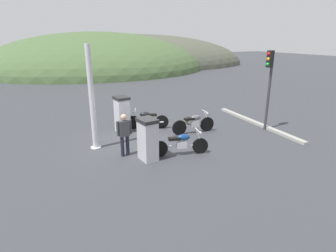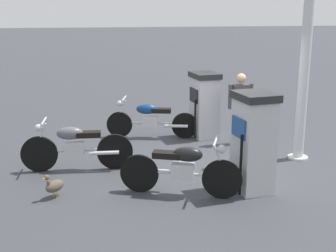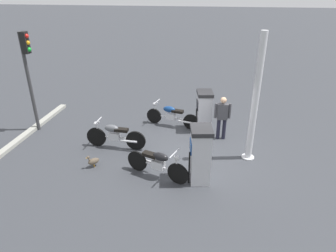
{
  "view_description": "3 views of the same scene",
  "coord_description": "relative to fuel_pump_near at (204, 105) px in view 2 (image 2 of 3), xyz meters",
  "views": [
    {
      "loc": [
        -3.36,
        -10.1,
        4.13
      ],
      "look_at": [
        1.02,
        -0.53,
        0.75
      ],
      "focal_mm": 29.54,
      "sensor_mm": 36.0,
      "label": 1
    },
    {
      "loc": [
        2.29,
        8.4,
        2.97
      ],
      "look_at": [
        0.96,
        0.55,
        0.87
      ],
      "focal_mm": 48.85,
      "sensor_mm": 36.0,
      "label": 2
    },
    {
      "loc": [
        -0.37,
        8.76,
        5.14
      ],
      "look_at": [
        0.82,
        0.31,
        1.0
      ],
      "focal_mm": 32.32,
      "sensor_mm": 36.0,
      "label": 3
    }
  ],
  "objects": [
    {
      "name": "wandering_duck",
      "position": [
        3.2,
        3.05,
        -0.56
      ],
      "size": [
        0.37,
        0.37,
        0.43
      ],
      "color": "brown",
      "rests_on": "ground"
    },
    {
      "name": "motorcycle_extra",
      "position": [
        2.89,
        1.81,
        -0.29
      ],
      "size": [
        2.05,
        0.56,
        0.97
      ],
      "color": "black",
      "rests_on": "ground"
    },
    {
      "name": "motorcycle_far_pump",
      "position": [
        1.17,
        3.28,
        -0.29
      ],
      "size": [
        1.88,
        0.88,
        0.96
      ],
      "color": "black",
      "rests_on": "ground"
    },
    {
      "name": "attendant_person",
      "position": [
        -0.65,
        0.66,
        0.13
      ],
      "size": [
        0.57,
        0.22,
        1.57
      ],
      "color": "#1E1E2D",
      "rests_on": "ground"
    },
    {
      "name": "fuel_pump_near",
      "position": [
        0.0,
        0.0,
        0.0
      ],
      "size": [
        0.65,
        0.8,
        1.51
      ],
      "color": "silver",
      "rests_on": "ground"
    },
    {
      "name": "canopy_support_pole",
      "position": [
        -1.49,
        1.85,
        1.12
      ],
      "size": [
        0.4,
        0.4,
        3.93
      ],
      "color": "silver",
      "rests_on": "ground"
    },
    {
      "name": "ground_plane",
      "position": [
        0.26,
        1.63,
        -0.77
      ],
      "size": [
        120.0,
        120.0,
        0.0
      ],
      "primitive_type": "plane",
      "color": "#383A3F"
    },
    {
      "name": "fuel_pump_far",
      "position": [
        -0.0,
        3.27,
        0.07
      ],
      "size": [
        0.67,
        0.78,
        1.65
      ],
      "color": "silver",
      "rests_on": "ground"
    },
    {
      "name": "motorcycle_near_pump",
      "position": [
        1.24,
        -0.13,
        -0.32
      ],
      "size": [
        2.07,
        0.77,
        0.94
      ],
      "color": "black",
      "rests_on": "ground"
    }
  ]
}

